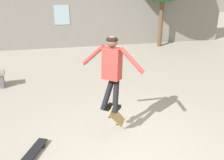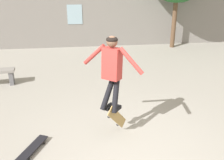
% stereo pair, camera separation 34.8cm
% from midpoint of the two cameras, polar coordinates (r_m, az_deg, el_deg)
% --- Properties ---
extents(ground_plane, '(40.00, 40.00, 0.00)m').
position_cam_midpoint_polar(ground_plane, '(5.03, 5.58, -15.66)').
color(ground_plane, '#A39E93').
extents(building_backdrop, '(15.37, 0.52, 5.41)m').
position_cam_midpoint_polar(building_backdrop, '(12.44, -3.41, 17.79)').
color(building_backdrop, gray).
rests_on(building_backdrop, ground_plane).
extents(skater, '(1.08, 0.89, 1.52)m').
position_cam_midpoint_polar(skater, '(4.75, 2.11, 2.84)').
color(skater, '#B23833').
extents(skateboard_flipping, '(0.47, 0.50, 0.69)m').
position_cam_midpoint_polar(skateboard_flipping, '(5.18, 3.09, -8.54)').
color(skateboard_flipping, '#AD894C').
extents(skateboard_resting, '(0.53, 0.86, 0.08)m').
position_cam_midpoint_polar(skateboard_resting, '(5.11, -15.91, -14.81)').
color(skateboard_resting, black).
rests_on(skateboard_resting, ground_plane).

